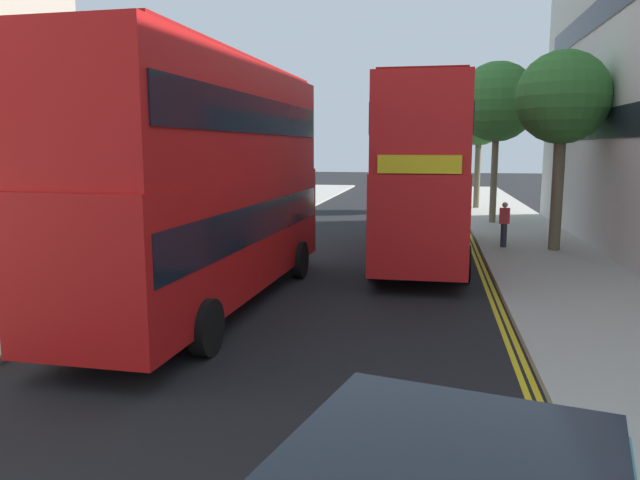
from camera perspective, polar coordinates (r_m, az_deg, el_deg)
sidewalk_right at (r=17.86m, az=22.47°, el=-3.62°), size 4.00×80.00×0.14m
sidewalk_left at (r=19.76m, az=-17.59°, el=-2.23°), size 4.00×80.00×0.14m
kerb_line_outer at (r=15.62m, az=16.37°, el=-5.27°), size 0.10×56.00×0.01m
kerb_line_inner at (r=15.60m, az=15.78°, el=-5.26°), size 0.10×56.00×0.01m
double_decker_bus_away at (r=14.15m, az=-10.34°, el=5.92°), size 3.06×10.88×5.64m
double_decker_bus_oncoming at (r=20.12m, az=9.75°, el=6.73°), size 2.83×10.82×5.64m
pedestrian_far at (r=22.60m, az=17.01°, el=1.49°), size 0.34×0.22×1.62m
street_tree_near at (r=22.51m, az=21.95°, el=12.24°), size 3.14×3.14×6.80m
street_tree_mid at (r=29.96m, az=16.41°, el=12.37°), size 3.69×3.69×7.50m
street_tree_far at (r=37.10m, az=14.83°, el=10.94°), size 3.10×3.10×6.76m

